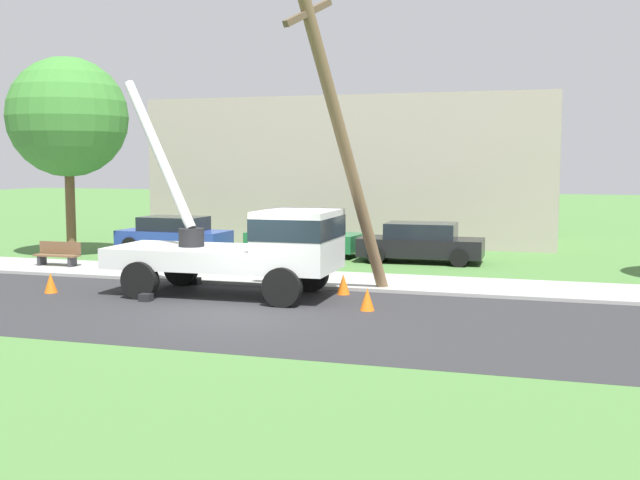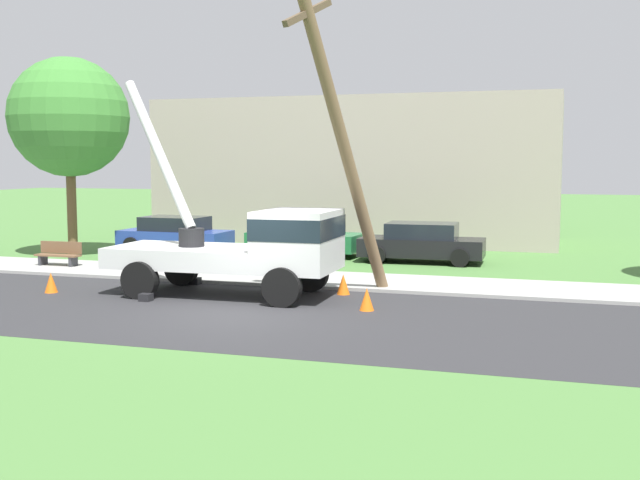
{
  "view_description": "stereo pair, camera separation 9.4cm",
  "coord_description": "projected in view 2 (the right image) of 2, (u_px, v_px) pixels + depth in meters",
  "views": [
    {
      "loc": [
        7.26,
        -17.04,
        3.64
      ],
      "look_at": [
        0.91,
        3.45,
        1.45
      ],
      "focal_mm": 43.79,
      "sensor_mm": 36.0,
      "label": 1
    },
    {
      "loc": [
        7.35,
        -17.01,
        3.64
      ],
      "look_at": [
        0.91,
        3.45,
        1.45
      ],
      "focal_mm": 43.79,
      "sensor_mm": 36.0,
      "label": 2
    }
  ],
  "objects": [
    {
      "name": "ground_plane",
      "position": [
        364.0,
        255.0,
        30.09
      ],
      "size": [
        120.0,
        120.0,
        0.0
      ],
      "primitive_type": "plane",
      "color": "#477538"
    },
    {
      "name": "road_asphalt",
      "position": [
        241.0,
        313.0,
        18.7
      ],
      "size": [
        80.0,
        7.57,
        0.01
      ],
      "primitive_type": "cube",
      "color": "#2B2B2D",
      "rests_on": "ground"
    },
    {
      "name": "sidewalk_strip",
      "position": [
        310.0,
        279.0,
        23.73
      ],
      "size": [
        80.0,
        3.03,
        0.1
      ],
      "primitive_type": "cube",
      "color": "#9E9E99",
      "rests_on": "ground"
    },
    {
      "name": "utility_truck",
      "position": [
        253.0,
        244.0,
        20.84
      ],
      "size": [
        6.79,
        3.2,
        5.98
      ],
      "color": "silver",
      "rests_on": "ground"
    },
    {
      "name": "leaning_utility_pole",
      "position": [
        342.0,
        137.0,
        20.16
      ],
      "size": [
        1.83,
        4.08,
        8.31
      ],
      "color": "brown",
      "rests_on": "ground"
    },
    {
      "name": "traffic_cone_ahead",
      "position": [
        367.0,
        299.0,
        18.96
      ],
      "size": [
        0.36,
        0.36,
        0.56
      ],
      "primitive_type": "cone",
      "color": "orange",
      "rests_on": "ground"
    },
    {
      "name": "traffic_cone_behind",
      "position": [
        51.0,
        283.0,
        21.55
      ],
      "size": [
        0.36,
        0.36,
        0.56
      ],
      "primitive_type": "cone",
      "color": "orange",
      "rests_on": "ground"
    },
    {
      "name": "traffic_cone_curbside",
      "position": [
        343.0,
        284.0,
        21.25
      ],
      "size": [
        0.36,
        0.36,
        0.56
      ],
      "primitive_type": "cone",
      "color": "orange",
      "rests_on": "ground"
    },
    {
      "name": "parked_sedan_blue",
      "position": [
        175.0,
        234.0,
        31.06
      ],
      "size": [
        4.46,
        2.12,
        1.42
      ],
      "color": "#263F99",
      "rests_on": "ground"
    },
    {
      "name": "parked_sedan_green",
      "position": [
        306.0,
        237.0,
        30.02
      ],
      "size": [
        4.53,
        2.26,
        1.42
      ],
      "color": "#1E6638",
      "rests_on": "ground"
    },
    {
      "name": "parked_sedan_black",
      "position": [
        422.0,
        243.0,
        27.93
      ],
      "size": [
        4.45,
        2.1,
        1.42
      ],
      "color": "black",
      "rests_on": "ground"
    },
    {
      "name": "park_bench",
      "position": [
        59.0,
        255.0,
        26.43
      ],
      "size": [
        1.6,
        0.45,
        0.9
      ],
      "color": "brown",
      "rests_on": "ground"
    },
    {
      "name": "roadside_tree_far",
      "position": [
        69.0,
        118.0,
        29.38
      ],
      "size": [
        4.5,
        4.5,
        7.52
      ],
      "color": "brown",
      "rests_on": "ground"
    },
    {
      "name": "lowrise_building_backdrop",
      "position": [
        357.0,
        170.0,
        35.89
      ],
      "size": [
        18.0,
        6.0,
        6.4
      ],
      "primitive_type": "cube",
      "color": "#A5998C",
      "rests_on": "ground"
    }
  ]
}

